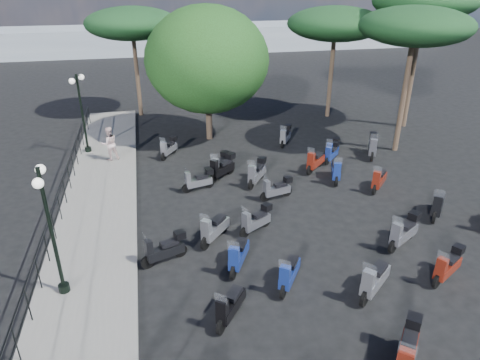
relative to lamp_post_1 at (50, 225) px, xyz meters
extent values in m
plane|color=black|center=(7.11, 0.92, -2.45)|extent=(120.00, 120.00, 0.00)
cube|color=slate|center=(0.61, 3.92, -2.37)|extent=(3.00, 30.00, 0.15)
cylinder|color=black|center=(-0.69, -2.43, -1.75)|extent=(0.04, 0.04, 1.10)
cylinder|color=black|center=(-0.69, -1.06, -1.75)|extent=(0.04, 0.04, 1.10)
cylinder|color=black|center=(-0.69, 0.30, -1.75)|extent=(0.04, 0.04, 1.10)
cylinder|color=black|center=(-0.69, 1.67, -1.75)|extent=(0.04, 0.04, 1.10)
cylinder|color=black|center=(-0.69, 3.04, -1.75)|extent=(0.04, 0.04, 1.10)
cylinder|color=black|center=(-0.69, 4.41, -1.75)|extent=(0.04, 0.04, 1.10)
cylinder|color=black|center=(-0.69, 5.78, -1.75)|extent=(0.04, 0.04, 1.10)
cylinder|color=black|center=(-0.69, 7.15, -1.75)|extent=(0.04, 0.04, 1.10)
cylinder|color=black|center=(-0.69, 8.51, -1.75)|extent=(0.04, 0.04, 1.10)
cylinder|color=black|center=(-0.69, 9.88, -1.75)|extent=(0.04, 0.04, 1.10)
cylinder|color=black|center=(-0.69, 11.25, -1.75)|extent=(0.04, 0.04, 1.10)
cylinder|color=black|center=(-0.69, 12.62, -1.75)|extent=(0.04, 0.04, 1.10)
cylinder|color=black|center=(-0.69, 13.99, -1.75)|extent=(0.04, 0.04, 1.10)
cylinder|color=black|center=(-0.69, 15.36, -1.75)|extent=(0.04, 0.04, 1.10)
cylinder|color=black|center=(-0.69, 16.72, -1.75)|extent=(0.04, 0.04, 1.10)
cube|color=black|center=(-0.69, 3.72, -1.22)|extent=(0.04, 26.00, 0.04)
cube|color=black|center=(-0.69, 3.72, -1.75)|extent=(0.04, 26.00, 0.04)
cylinder|color=black|center=(0.00, 0.00, -2.18)|extent=(0.32, 0.32, 0.24)
cylinder|color=black|center=(0.00, 0.00, -0.28)|extent=(0.11, 0.11, 4.03)
cylinder|color=black|center=(0.00, 0.00, 1.58)|extent=(0.15, 0.91, 0.04)
sphere|color=white|center=(-0.05, 0.45, 1.48)|extent=(0.28, 0.28, 0.28)
sphere|color=white|center=(0.05, -0.45, 1.48)|extent=(0.28, 0.28, 0.28)
cylinder|color=black|center=(-0.36, 11.61, -2.18)|extent=(0.33, 0.33, 0.25)
cylinder|color=black|center=(-0.36, 11.61, -0.24)|extent=(0.11, 0.11, 4.11)
cylinder|color=black|center=(-0.36, 11.61, 1.66)|extent=(0.39, 0.87, 0.04)
sphere|color=white|center=(-0.18, 12.03, 1.56)|extent=(0.29, 0.29, 0.29)
sphere|color=white|center=(-0.53, 11.18, 1.56)|extent=(0.29, 0.29, 0.29)
imported|color=beige|center=(0.90, 10.17, -1.44)|extent=(1.01, 0.89, 1.72)
cylinder|color=black|center=(2.46, 0.79, -2.22)|extent=(0.47, 0.26, 0.47)
cylinder|color=black|center=(3.56, 1.20, -2.22)|extent=(0.47, 0.26, 0.47)
cube|color=black|center=(3.05, 1.01, -2.04)|extent=(1.31, 0.76, 0.33)
cube|color=black|center=(3.21, 1.07, -1.77)|extent=(0.65, 0.48, 0.14)
cube|color=black|center=(2.53, 0.82, -1.77)|extent=(0.30, 0.35, 0.68)
plane|color=white|center=(2.48, 0.80, -1.33)|extent=(0.20, 0.37, 0.36)
cube|color=black|center=(3.57, 1.21, -1.59)|extent=(0.42, 0.41, 0.25)
cylinder|color=black|center=(4.45, 1.44, -2.19)|extent=(0.42, 0.45, 0.51)
cylinder|color=black|center=(5.28, 2.40, -2.19)|extent=(0.42, 0.45, 0.51)
cube|color=gray|center=(4.90, 1.96, -2.00)|extent=(1.18, 1.28, 0.36)
cube|color=black|center=(5.02, 2.10, -1.71)|extent=(0.66, 0.69, 0.15)
cube|color=gray|center=(4.50, 1.51, -1.71)|extent=(0.39, 0.39, 0.74)
plane|color=white|center=(4.46, 1.46, -1.23)|extent=(0.36, 0.33, 0.39)
cylinder|color=black|center=(4.28, 5.89, -2.23)|extent=(0.44, 0.20, 0.44)
cylinder|color=black|center=(5.33, 6.17, -2.23)|extent=(0.44, 0.20, 0.44)
cube|color=#9697A1|center=(4.85, 6.04, -2.07)|extent=(1.22, 0.61, 0.31)
cube|color=black|center=(5.00, 6.08, -1.81)|extent=(0.60, 0.41, 0.13)
cube|color=#9697A1|center=(4.35, 5.91, -1.81)|extent=(0.26, 0.31, 0.63)
plane|color=white|center=(4.30, 5.89, -1.41)|extent=(0.16, 0.35, 0.34)
cube|color=black|center=(5.35, 6.18, -1.65)|extent=(0.37, 0.36, 0.24)
cylinder|color=black|center=(3.52, 9.82, -2.23)|extent=(0.32, 0.43, 0.45)
cylinder|color=black|center=(4.13, 10.76, -2.23)|extent=(0.32, 0.43, 0.45)
cube|color=#9697A1|center=(3.85, 10.33, -2.06)|extent=(0.93, 1.19, 0.32)
cube|color=black|center=(3.94, 10.46, -1.80)|extent=(0.54, 0.62, 0.13)
cube|color=#9697A1|center=(3.56, 9.88, -1.80)|extent=(0.35, 0.32, 0.65)
plane|color=white|center=(3.53, 9.84, -1.38)|extent=(0.34, 0.25, 0.35)
cube|color=black|center=(4.14, 10.78, -1.63)|extent=(0.42, 0.43, 0.24)
cylinder|color=black|center=(8.80, -4.14, -2.19)|extent=(0.43, 0.47, 0.53)
cube|color=maroon|center=(8.40, -4.60, -1.99)|extent=(1.21, 1.33, 0.37)
cube|color=black|center=(8.52, -4.45, -1.68)|extent=(0.68, 0.72, 0.15)
plane|color=white|center=(7.95, -5.12, -1.18)|extent=(0.37, 0.34, 0.41)
cube|color=black|center=(8.81, -4.12, -1.48)|extent=(0.51, 0.51, 0.29)
cylinder|color=black|center=(4.28, -2.50, -2.21)|extent=(0.36, 0.44, 0.48)
cylinder|color=black|center=(4.98, -1.54, -2.21)|extent=(0.36, 0.44, 0.48)
cube|color=black|center=(4.66, -1.98, -2.03)|extent=(1.03, 1.24, 0.34)
cube|color=black|center=(4.76, -1.85, -1.76)|extent=(0.59, 0.65, 0.14)
cube|color=black|center=(4.33, -2.44, -1.76)|extent=(0.37, 0.35, 0.69)
plane|color=white|center=(4.29, -2.48, -1.31)|extent=(0.35, 0.29, 0.37)
cylinder|color=black|center=(5.06, -0.34, -2.20)|extent=(0.33, 0.49, 0.50)
cylinder|color=black|center=(5.65, 0.76, -2.20)|extent=(0.33, 0.49, 0.50)
cube|color=navy|center=(5.38, 0.26, -2.01)|extent=(0.95, 1.37, 0.35)
cube|color=black|center=(5.46, 0.41, -1.72)|extent=(0.57, 0.70, 0.15)
cube|color=navy|center=(5.10, -0.27, -1.72)|extent=(0.38, 0.35, 0.73)
plane|color=white|center=(5.07, -0.33, -1.25)|extent=(0.39, 0.26, 0.39)
cylinder|color=black|center=(5.95, 1.85, -2.22)|extent=(0.44, 0.32, 0.45)
cylinder|color=black|center=(6.91, 2.44, -2.22)|extent=(0.44, 0.32, 0.45)
cube|color=#4B4C53|center=(6.47, 2.17, -2.05)|extent=(1.21, 0.91, 0.32)
cube|color=black|center=(6.61, 2.25, -1.79)|extent=(0.63, 0.54, 0.13)
cube|color=#4B4C53|center=(6.01, 1.89, -1.79)|extent=(0.32, 0.35, 0.66)
plane|color=white|center=(5.96, 1.86, -1.37)|extent=(0.25, 0.34, 0.35)
cube|color=black|center=(6.93, 2.45, -1.62)|extent=(0.43, 0.42, 0.25)
cylinder|color=black|center=(5.59, 6.61, -2.20)|extent=(0.45, 0.41, 0.50)
cylinder|color=black|center=(6.55, 7.43, -2.20)|extent=(0.45, 0.41, 0.50)
cube|color=black|center=(6.11, 7.05, -2.01)|extent=(1.27, 1.16, 0.36)
cube|color=black|center=(6.25, 7.17, -1.71)|extent=(0.69, 0.65, 0.15)
cube|color=black|center=(5.65, 6.66, -1.71)|extent=(0.38, 0.39, 0.74)
plane|color=white|center=(5.61, 6.62, -1.24)|extent=(0.32, 0.36, 0.39)
cube|color=black|center=(6.57, 7.44, -1.52)|extent=(0.49, 0.49, 0.27)
cylinder|color=black|center=(5.71, 6.88, -2.21)|extent=(0.34, 0.46, 0.48)
cylinder|color=black|center=(6.36, 7.89, -2.21)|extent=(0.34, 0.46, 0.48)
cube|color=#4B4C53|center=(6.06, 7.42, -2.03)|extent=(0.99, 1.28, 0.34)
cube|color=black|center=(6.15, 7.57, -1.75)|extent=(0.58, 0.67, 0.14)
cube|color=#4B4C53|center=(5.75, 6.95, -1.75)|extent=(0.37, 0.35, 0.70)
plane|color=white|center=(5.72, 6.89, -1.30)|extent=(0.36, 0.27, 0.37)
cube|color=black|center=(6.37, 7.90, -1.57)|extent=(0.45, 0.46, 0.26)
cylinder|color=black|center=(6.32, -1.54, -2.21)|extent=(0.36, 0.46, 0.49)
cylinder|color=black|center=(7.00, -0.53, -2.21)|extent=(0.36, 0.46, 0.49)
cube|color=navy|center=(6.69, -0.99, -2.02)|extent=(1.02, 1.28, 0.34)
cube|color=black|center=(6.78, -0.85, -1.74)|extent=(0.59, 0.67, 0.14)
cube|color=navy|center=(6.36, -1.47, -1.74)|extent=(0.38, 0.35, 0.71)
plane|color=white|center=(6.33, -1.52, -1.28)|extent=(0.36, 0.28, 0.38)
cylinder|color=black|center=(7.42, 4.37, -2.23)|extent=(0.45, 0.19, 0.44)
cylinder|color=black|center=(8.48, 4.63, -2.23)|extent=(0.45, 0.19, 0.44)
cube|color=#4B4C53|center=(7.99, 4.51, -2.07)|extent=(1.22, 0.58, 0.31)
cube|color=black|center=(8.14, 4.55, -1.81)|extent=(0.59, 0.39, 0.13)
cube|color=#4B4C53|center=(7.49, 4.39, -1.81)|extent=(0.26, 0.31, 0.64)
plane|color=white|center=(7.43, 4.37, -1.40)|extent=(0.15, 0.35, 0.34)
cube|color=black|center=(8.49, 4.63, -1.65)|extent=(0.37, 0.36, 0.24)
cylinder|color=black|center=(10.23, 6.49, -2.20)|extent=(0.43, 0.42, 0.50)
cylinder|color=black|center=(11.14, 7.35, -2.20)|extent=(0.43, 0.42, 0.50)
cube|color=maroon|center=(10.72, 6.96, -2.01)|extent=(1.23, 1.19, 0.35)
cube|color=black|center=(10.85, 7.08, -1.72)|extent=(0.67, 0.66, 0.15)
cube|color=maroon|center=(10.29, 6.55, -1.72)|extent=(0.38, 0.38, 0.73)
plane|color=white|center=(10.24, 6.50, -1.25)|extent=(0.33, 0.34, 0.39)
cylinder|color=black|center=(7.13, 5.62, -2.20)|extent=(0.38, 0.47, 0.50)
cylinder|color=black|center=(7.88, 6.63, -2.20)|extent=(0.38, 0.47, 0.50)
cube|color=#9697A1|center=(7.54, 6.16, -2.01)|extent=(1.10, 1.31, 0.36)
cube|color=black|center=(7.64, 6.31, -1.72)|extent=(0.63, 0.69, 0.15)
cube|color=#9697A1|center=(7.18, 5.68, -1.72)|extent=(0.39, 0.37, 0.73)
plane|color=white|center=(7.14, 5.63, -1.24)|extent=(0.37, 0.30, 0.39)
cube|color=black|center=(7.89, 6.64, -1.53)|extent=(0.48, 0.49, 0.27)
cylinder|color=black|center=(8.50, -2.37, -2.18)|extent=(0.48, 0.42, 0.53)
cylinder|color=black|center=(9.52, -1.52, -2.18)|extent=(0.48, 0.42, 0.53)
cube|color=gray|center=(9.05, -1.91, -1.99)|extent=(1.35, 1.21, 0.38)
cube|color=black|center=(9.19, -1.79, -1.68)|extent=(0.72, 0.68, 0.15)
cube|color=gray|center=(8.56, -2.31, -1.68)|extent=(0.40, 0.41, 0.77)
plane|color=white|center=(8.51, -2.35, -1.18)|extent=(0.34, 0.38, 0.41)
cylinder|color=black|center=(10.70, -0.17, -2.19)|extent=(0.49, 0.35, 0.51)
cylinder|color=black|center=(11.80, 0.48, -2.19)|extent=(0.49, 0.35, 0.51)
cube|color=#9697A1|center=(11.29, 0.18, -2.00)|extent=(1.38, 1.02, 0.36)
cube|color=black|center=(11.45, 0.27, -1.70)|extent=(0.71, 0.60, 0.15)
cube|color=#9697A1|center=(10.77, -0.13, -1.70)|extent=(0.36, 0.39, 0.75)
plane|color=white|center=(10.72, -0.16, -1.22)|extent=(0.28, 0.39, 0.40)
cube|color=black|center=(11.82, 0.49, -1.51)|extent=(0.49, 0.48, 0.28)
cylinder|color=black|center=(12.25, 3.94, -2.21)|extent=(0.41, 0.42, 0.48)
cylinder|color=black|center=(13.09, 4.81, -2.21)|extent=(0.41, 0.42, 0.48)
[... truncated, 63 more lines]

